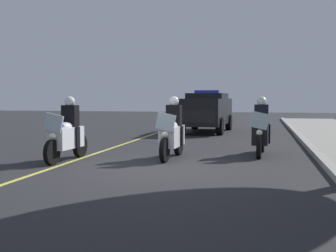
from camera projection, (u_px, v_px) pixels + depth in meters
name	position (u px, v px, depth m)	size (l,w,h in m)	color
ground_plane	(153.00, 168.00, 10.04)	(80.00, 80.00, 0.00)	#28282B
curb_strip	(334.00, 172.00, 9.15)	(48.00, 0.24, 0.15)	#9E9B93
lane_stripe_center	(62.00, 165.00, 10.55)	(48.00, 0.12, 0.01)	#E0D14C
police_motorcycle_lead_left	(67.00, 135.00, 11.19)	(2.14, 0.60, 1.72)	black
police_motorcycle_lead_right	(172.00, 133.00, 11.62)	(2.14, 0.60, 1.72)	black
police_motorcycle_trailing	(261.00, 131.00, 12.29)	(2.14, 0.60, 1.72)	black
police_suv	(206.00, 110.00, 20.66)	(4.99, 2.28, 2.05)	black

